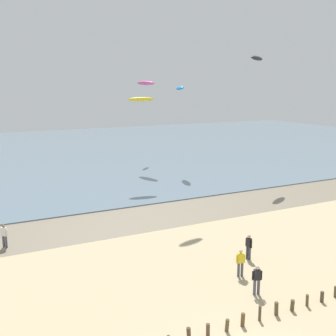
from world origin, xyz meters
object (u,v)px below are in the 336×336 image
at_px(person_left_flank, 249,246).
at_px(kite_aloft_5, 257,58).
at_px(person_nearest_camera, 241,262).
at_px(kite_aloft_6, 144,100).
at_px(kite_aloft_1, 180,88).
at_px(person_mid_beach, 257,279).
at_px(kite_aloft_2, 141,99).
at_px(person_by_waterline, 4,235).
at_px(kite_aloft_4, 146,83).

bearing_deg(person_left_flank, kite_aloft_5, 51.90).
height_order(person_nearest_camera, kite_aloft_6, kite_aloft_6).
distance_m(kite_aloft_1, kite_aloft_5, 10.53).
bearing_deg(person_mid_beach, kite_aloft_1, 69.58).
bearing_deg(kite_aloft_2, kite_aloft_1, -140.53).
height_order(person_left_flank, kite_aloft_6, kite_aloft_6).
xyz_separation_m(person_by_waterline, person_left_flank, (14.30, -9.21, 0.00)).
distance_m(person_nearest_camera, person_mid_beach, 2.25).
bearing_deg(kite_aloft_6, person_mid_beach, -154.47).
height_order(kite_aloft_4, kite_aloft_5, kite_aloft_5).
bearing_deg(person_left_flank, kite_aloft_6, 77.98).
height_order(kite_aloft_1, kite_aloft_2, kite_aloft_1).
bearing_deg(person_by_waterline, kite_aloft_5, 18.47).
height_order(person_mid_beach, kite_aloft_5, kite_aloft_5).
bearing_deg(kite_aloft_1, kite_aloft_4, 53.66).
bearing_deg(person_nearest_camera, kite_aloft_6, 75.70).
height_order(kite_aloft_2, kite_aloft_4, kite_aloft_4).
xyz_separation_m(kite_aloft_5, kite_aloft_6, (-7.30, 16.56, -5.24)).
relative_size(person_by_waterline, kite_aloft_5, 0.58).
bearing_deg(kite_aloft_2, kite_aloft_5, 172.44).
xyz_separation_m(kite_aloft_1, kite_aloft_6, (-1.54, 8.43, -1.81)).
bearing_deg(kite_aloft_2, person_left_flank, 93.55).
xyz_separation_m(kite_aloft_1, kite_aloft_5, (5.76, -8.12, 3.43)).
xyz_separation_m(person_nearest_camera, kite_aloft_2, (3.73, 24.37, 8.83)).
bearing_deg(kite_aloft_4, kite_aloft_5, 19.13).
height_order(person_left_flank, kite_aloft_5, kite_aloft_5).
distance_m(person_mid_beach, kite_aloft_2, 28.31).
xyz_separation_m(person_left_flank, kite_aloft_2, (1.79, 22.61, 8.83)).
distance_m(kite_aloft_1, kite_aloft_2, 8.66).
xyz_separation_m(kite_aloft_2, kite_aloft_4, (4.26, 8.60, 1.82)).
distance_m(person_by_waterline, kite_aloft_2, 22.72).
distance_m(person_by_waterline, person_left_flank, 17.01).
bearing_deg(kite_aloft_6, person_left_flank, -152.26).
height_order(kite_aloft_5, kite_aloft_6, kite_aloft_5).
xyz_separation_m(person_left_flank, kite_aloft_1, (9.10, 27.07, 10.03)).
bearing_deg(kite_aloft_6, kite_aloft_5, -116.44).
relative_size(person_left_flank, kite_aloft_5, 0.58).
distance_m(person_mid_beach, kite_aloft_5, 31.71).
relative_size(person_mid_beach, kite_aloft_1, 0.58).
relative_size(person_nearest_camera, kite_aloft_5, 0.58).
relative_size(person_by_waterline, kite_aloft_2, 0.58).
bearing_deg(kite_aloft_1, kite_aloft_6, 27.54).
bearing_deg(kite_aloft_2, kite_aloft_4, -108.30).
xyz_separation_m(person_left_flank, kite_aloft_5, (14.86, 18.95, 13.46)).
distance_m(person_left_flank, kite_aloft_5, 27.59).
relative_size(person_nearest_camera, person_left_flank, 1.00).
relative_size(kite_aloft_1, kite_aloft_2, 0.99).
bearing_deg(kite_aloft_2, kite_aloft_6, -106.05).
relative_size(person_left_flank, kite_aloft_4, 0.50).
distance_m(person_by_waterline, kite_aloft_1, 31.10).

